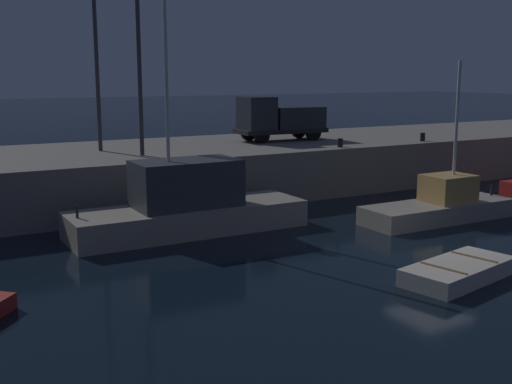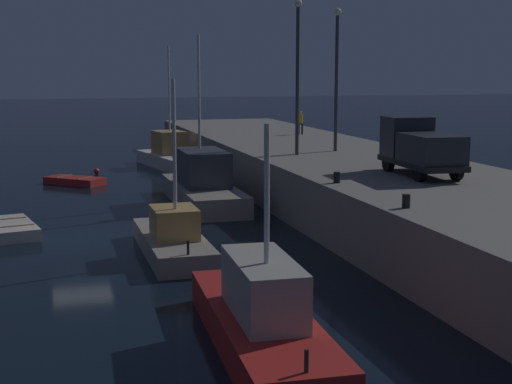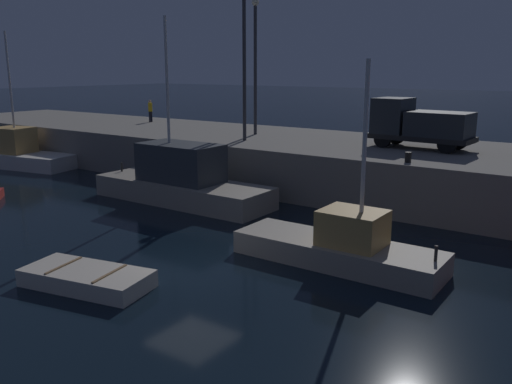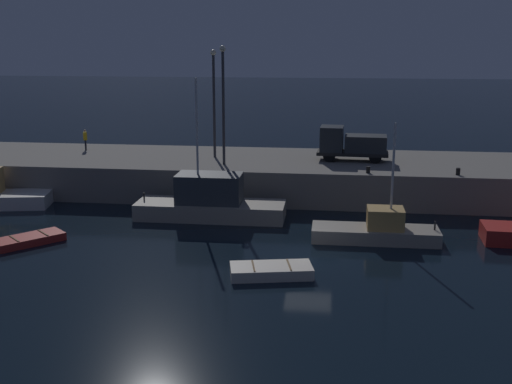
# 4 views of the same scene
# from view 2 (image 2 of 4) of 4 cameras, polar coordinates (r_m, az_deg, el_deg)

# --- Properties ---
(ground_plane) EXTENTS (320.00, 320.00, 0.00)m
(ground_plane) POSITION_cam_2_polar(r_m,az_deg,el_deg) (32.54, -13.37, -3.55)
(ground_plane) COLOR black
(pier_quay) EXTENTS (73.04, 10.11, 2.52)m
(pier_quay) POSITION_cam_2_polar(r_m,az_deg,el_deg) (35.97, 10.40, -0.18)
(pier_quay) COLOR gray
(pier_quay) RESTS_ON ground
(fishing_trawler_red) EXTENTS (8.65, 4.20, 8.89)m
(fishing_trawler_red) POSITION_cam_2_polar(r_m,az_deg,el_deg) (55.38, -6.60, 2.84)
(fishing_trawler_red) COLOR silver
(fishing_trawler_red) RESTS_ON ground
(fishing_boat_white) EXTENTS (7.22, 2.23, 6.83)m
(fishing_boat_white) POSITION_cam_2_polar(r_m,az_deg,el_deg) (29.06, -6.42, -3.59)
(fishing_boat_white) COLOR gray
(fishing_boat_white) RESTS_ON ground
(fishing_boat_orange) EXTENTS (9.58, 2.93, 8.97)m
(fishing_boat_orange) POSITION_cam_2_polar(r_m,az_deg,el_deg) (39.68, -4.10, 0.59)
(fishing_boat_orange) COLOR gray
(fishing_boat_orange) RESTS_ON ground
(fishing_trawler_green) EXTENTS (8.73, 2.77, 5.88)m
(fishing_trawler_green) POSITION_cam_2_polar(r_m,az_deg,el_deg) (19.39, 0.45, -9.62)
(fishing_trawler_green) COLOR red
(fishing_trawler_green) RESTS_ON ground
(dinghy_orange_near) EXTENTS (4.26, 2.53, 0.57)m
(dinghy_orange_near) POSITION_cam_2_polar(r_m,az_deg,el_deg) (34.18, -18.30, -2.70)
(dinghy_orange_near) COLOR beige
(dinghy_orange_near) RESTS_ON ground
(rowboat_white_mid) EXTENTS (3.72, 3.86, 0.49)m
(rowboat_white_mid) POSITION_cam_2_polar(r_m,az_deg,el_deg) (48.13, -13.80, 0.86)
(rowboat_white_mid) COLOR #B22823
(rowboat_white_mid) RESTS_ON ground
(mooring_buoy_near) EXTENTS (0.41, 0.41, 0.41)m
(mooring_buoy_near) POSITION_cam_2_polar(r_m,az_deg,el_deg) (52.50, -12.19, 1.59)
(mooring_buoy_near) COLOR red
(mooring_buoy_near) RESTS_ON ground
(lamp_post_west) EXTENTS (0.44, 0.44, 8.05)m
(lamp_post_west) POSITION_cam_2_polar(r_m,az_deg,el_deg) (42.74, 6.23, 9.44)
(lamp_post_west) COLOR #38383D
(lamp_post_west) RESTS_ON pier_quay
(lamp_post_east) EXTENTS (0.44, 0.44, 8.36)m
(lamp_post_east) POSITION_cam_2_polar(r_m,az_deg,el_deg) (40.64, 3.23, 9.71)
(lamp_post_east) COLOR #38383D
(lamp_post_east) RESTS_ON pier_quay
(utility_truck) EXTENTS (5.29, 2.27, 2.52)m
(utility_truck) POSITION_cam_2_polar(r_m,az_deg,el_deg) (33.55, 12.52, 3.40)
(utility_truck) COLOR black
(utility_truck) RESTS_ON pier_quay
(dockworker) EXTENTS (0.40, 0.43, 1.68)m
(dockworker) POSITION_cam_2_polar(r_m,az_deg,el_deg) (53.80, 3.45, 5.47)
(dockworker) COLOR black
(dockworker) RESTS_ON pier_quay
(bollard_central) EXTENTS (0.28, 0.28, 0.45)m
(bollard_central) POSITION_cam_2_polar(r_m,az_deg,el_deg) (30.82, 6.25, 1.12)
(bollard_central) COLOR black
(bollard_central) RESTS_ON pier_quay
(bollard_east) EXTENTS (0.28, 0.28, 0.47)m
(bollard_east) POSITION_cam_2_polar(r_m,az_deg,el_deg) (25.58, 11.50, -0.70)
(bollard_east) COLOR black
(bollard_east) RESTS_ON pier_quay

